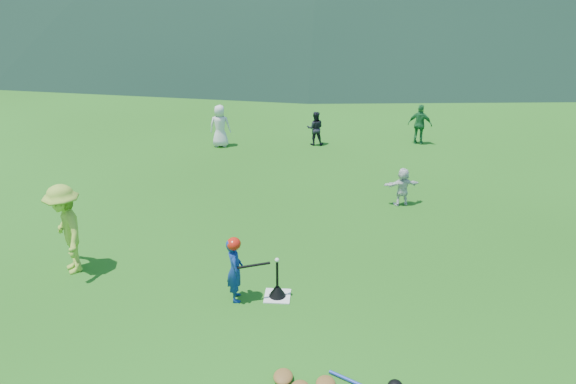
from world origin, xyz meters
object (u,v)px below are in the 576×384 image
object	(u,v)px
fielder_d	(402,187)
batting_tee	(277,290)
batter_child	(235,270)
home_plate	(277,296)
adult_coach	(66,229)
fielder_b	(315,128)
fielder_a	(220,126)
fielder_c	(420,125)

from	to	relation	value
fielder_d	batting_tee	distance (m)	4.77
batter_child	batting_tee	distance (m)	0.85
batter_child	fielder_d	world-z (taller)	batter_child
home_plate	adult_coach	size ratio (longest dim) A/B	0.26
home_plate	fielder_d	xyz separation A→B (m)	(2.57, 4.00, 0.45)
fielder_b	fielder_a	bearing A→B (deg)	4.12
batter_child	fielder_d	distance (m)	5.26
adult_coach	fielder_c	bearing A→B (deg)	101.23
home_plate	batter_child	size ratio (longest dim) A/B	0.39
fielder_a	fielder_b	world-z (taller)	fielder_a
batter_child	adult_coach	bearing A→B (deg)	64.79
batting_tee	fielder_b	bearing A→B (deg)	87.18
batter_child	fielder_c	world-z (taller)	fielder_c
fielder_a	adult_coach	bearing A→B (deg)	77.21
fielder_b	batting_tee	xyz separation A→B (m)	(-0.40, -8.21, -0.39)
batter_child	fielder_d	xyz separation A→B (m)	(3.28, 4.11, -0.12)
adult_coach	fielder_c	world-z (taller)	adult_coach
batter_child	fielder_a	world-z (taller)	fielder_a
home_plate	fielder_b	size ratio (longest dim) A/B	0.43
batter_child	fielder_b	distance (m)	8.40
fielder_d	fielder_c	bearing A→B (deg)	-117.01
fielder_c	fielder_d	xyz separation A→B (m)	(-1.02, -4.53, -0.16)
adult_coach	fielder_b	xyz separation A→B (m)	(4.34, 7.63, -0.35)
adult_coach	fielder_a	distance (m)	7.42
fielder_b	fielder_d	world-z (taller)	fielder_b
batter_child	fielder_c	size ratio (longest dim) A/B	0.94
home_plate	batting_tee	size ratio (longest dim) A/B	0.66
home_plate	fielder_c	distance (m)	9.27
fielder_b	fielder_c	distance (m)	3.20
fielder_a	fielder_c	distance (m)	6.08
fielder_c	fielder_b	bearing A→B (deg)	21.58
adult_coach	fielder_d	size ratio (longest dim) A/B	1.89
home_plate	fielder_a	xyz separation A→B (m)	(-2.45, 7.85, 0.63)
fielder_c	fielder_d	world-z (taller)	fielder_c
fielder_d	fielder_a	bearing A→B (deg)	-51.81
batter_child	fielder_c	bearing A→B (deg)	-39.46
adult_coach	fielder_b	bearing A→B (deg)	115.03
batting_tee	adult_coach	bearing A→B (deg)	171.55
home_plate	fielder_b	distance (m)	8.24
batter_child	adult_coach	size ratio (longest dim) A/B	0.67
adult_coach	fielder_a	size ratio (longest dim) A/B	1.35
fielder_b	batter_child	bearing A→B (deg)	79.29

